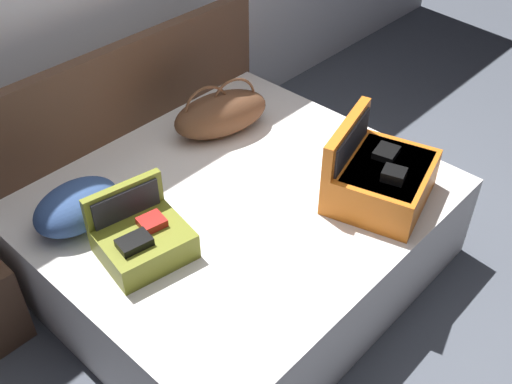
# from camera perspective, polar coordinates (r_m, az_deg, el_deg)

# --- Properties ---
(ground_plane) EXTENTS (12.00, 12.00, 0.00)m
(ground_plane) POSITION_cam_1_polar(r_m,az_deg,el_deg) (3.35, 3.41, -10.43)
(ground_plane) COLOR #4C515B
(bed) EXTENTS (2.00, 1.76, 0.54)m
(bed) POSITION_cam_1_polar(r_m,az_deg,el_deg) (3.34, -1.67, -3.87)
(bed) COLOR silver
(bed) RESTS_ON ground
(headboard) EXTENTS (2.04, 0.08, 1.08)m
(headboard) POSITION_cam_1_polar(r_m,az_deg,el_deg) (3.74, -11.99, 5.92)
(headboard) COLOR #4C3323
(headboard) RESTS_ON ground
(hard_case_large) EXTENTS (0.63, 0.58, 0.41)m
(hard_case_large) POSITION_cam_1_polar(r_m,az_deg,el_deg) (3.12, 11.65, 1.38)
(hard_case_large) COLOR #D16619
(hard_case_large) RESTS_ON bed
(hard_case_medium) EXTENTS (0.45, 0.42, 0.31)m
(hard_case_medium) POSITION_cam_1_polar(r_m,az_deg,el_deg) (2.83, -10.70, -4.32)
(hard_case_medium) COLOR olive
(hard_case_medium) RESTS_ON bed
(duffel_bag) EXTENTS (0.64, 0.44, 0.34)m
(duffel_bag) POSITION_cam_1_polar(r_m,az_deg,el_deg) (3.56, -3.33, 7.42)
(duffel_bag) COLOR brown
(duffel_bag) RESTS_ON bed
(pillow_near_headboard) EXTENTS (0.46, 0.32, 0.21)m
(pillow_near_headboard) POSITION_cam_1_polar(r_m,az_deg,el_deg) (3.05, -16.59, -1.32)
(pillow_near_headboard) COLOR navy
(pillow_near_headboard) RESTS_ON bed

